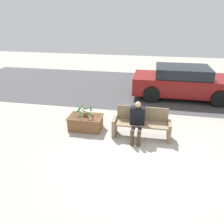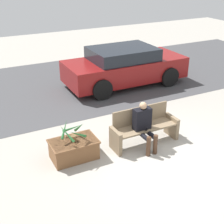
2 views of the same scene
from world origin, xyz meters
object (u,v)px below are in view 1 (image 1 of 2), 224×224
Objects in this scene: potted_plant at (85,110)px; parked_car at (183,82)px; person_seated at (137,120)px; planter_box at (86,122)px; bench at (142,124)px.

potted_plant is 0.14× the size of parked_car.
planter_box is at bearing 168.88° from person_seated.
parked_car is (3.35, 3.65, 0.45)m from planter_box.
bench is at bearing -112.40° from parked_car.
bench is 1.60× the size of planter_box.
potted_plant is at bearing 113.15° from planter_box.
potted_plant reaches higher than planter_box.
parked_car is (1.68, 3.98, 0.06)m from person_seated.
bench reaches higher than planter_box.
person_seated is at bearing -11.50° from potted_plant.
person_seated is 1.09× the size of planter_box.
person_seated is 0.27× the size of parked_car.
person_seated reaches higher than planter_box.
potted_plant is at bearing 175.57° from bench.
parked_car is (1.56, 3.78, 0.27)m from bench.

